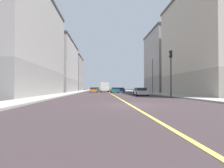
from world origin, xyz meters
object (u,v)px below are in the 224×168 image
object	(u,v)px
car_orange	(94,90)
building_right_distant	(69,74)
building_left_mid	(170,62)
building_left_near	(211,43)
box_truck	(105,87)
building_right_corner	(17,44)
traffic_light_left_near	(171,67)
car_teal	(115,90)
car_blue	(121,90)
street_lamp_left_near	(152,72)
car_green	(97,89)
car_silver	(140,92)
building_right_midblock	(57,67)

from	to	relation	value
car_orange	building_right_distant	bearing A→B (deg)	111.72
building_left_mid	building_left_near	bearing A→B (deg)	-90.00
box_truck	building_right_distant	bearing A→B (deg)	120.33
building_right_corner	traffic_light_left_near	world-z (taller)	building_right_corner
car_orange	car_teal	bearing A→B (deg)	-47.75
building_right_corner	car_teal	size ratio (longest dim) A/B	5.31
traffic_light_left_near	car_blue	bearing A→B (deg)	95.10
street_lamp_left_near	car_green	bearing A→B (deg)	105.94
traffic_light_left_near	car_silver	bearing A→B (deg)	114.33
traffic_light_left_near	street_lamp_left_near	distance (m)	12.72
car_silver	car_teal	world-z (taller)	car_teal
street_lamp_left_near	car_teal	distance (m)	12.65
car_teal	car_blue	distance (m)	10.69
traffic_light_left_near	car_green	xyz separation A→B (m)	(-10.57, 53.23, -3.20)
building_right_midblock	building_right_distant	size ratio (longest dim) A/B	1.32
building_left_mid	box_truck	distance (m)	19.39
car_green	car_silver	bearing A→B (deg)	-80.54
building_right_midblock	car_silver	bearing A→B (deg)	-54.85
building_right_corner	car_teal	xyz separation A→B (m)	(16.26, 16.57, -7.32)
building_right_distant	traffic_light_left_near	size ratio (longest dim) A/B	2.96
box_truck	building_right_corner	bearing A→B (deg)	-118.22
building_right_midblock	box_truck	world-z (taller)	building_right_midblock
building_right_corner	street_lamp_left_near	world-z (taller)	building_right_corner
building_left_mid	car_silver	distance (m)	21.55
building_left_mid	street_lamp_left_near	size ratio (longest dim) A/B	2.23
box_truck	car_teal	bearing A→B (deg)	-76.28
building_right_corner	car_orange	size ratio (longest dim) A/B	6.02
building_right_corner	car_silver	world-z (taller)	building_right_corner
traffic_light_left_near	box_truck	distance (m)	33.30
building_right_midblock	traffic_light_left_near	size ratio (longest dim) A/B	3.91
street_lamp_left_near	box_truck	xyz separation A→B (m)	(-8.88, 19.60, -2.79)
car_teal	box_truck	bearing A→B (deg)	103.72
car_orange	car_blue	size ratio (longest dim) A/B	0.88
building_right_midblock	car_blue	size ratio (longest dim) A/B	5.13
street_lamp_left_near	car_orange	bearing A→B (deg)	126.58
building_left_near	building_left_mid	distance (m)	18.47
building_left_near	car_blue	world-z (taller)	building_left_near
building_left_near	building_right_midblock	bearing A→B (deg)	136.58
car_teal	building_left_near	bearing A→B (deg)	-52.82
building_right_midblock	box_truck	xyz separation A→B (m)	(13.96, -0.85, -5.83)
building_right_midblock	box_truck	size ratio (longest dim) A/B	3.18
building_right_corner	building_right_midblock	bearing A→B (deg)	90.00
building_right_distant	car_teal	bearing A→B (deg)	-63.97
building_right_distant	box_truck	xyz separation A→B (m)	(13.96, -23.85, -5.43)
car_blue	box_truck	world-z (taller)	box_truck
traffic_light_left_near	street_lamp_left_near	bearing A→B (deg)	85.41
traffic_light_left_near	car_green	size ratio (longest dim) A/B	1.37
street_lamp_left_near	car_silver	xyz separation A→B (m)	(-3.71, -6.71, -3.68)
traffic_light_left_near	building_right_corner	bearing A→B (deg)	163.98
building_right_midblock	street_lamp_left_near	xyz separation A→B (m)	(22.83, -20.46, -3.03)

